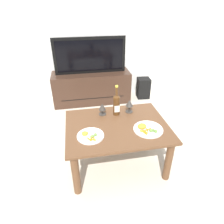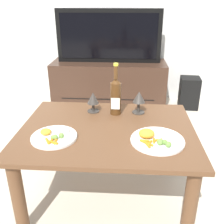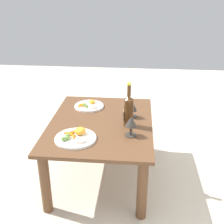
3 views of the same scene
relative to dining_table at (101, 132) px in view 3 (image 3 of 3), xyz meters
The scene contains 7 objects.
ground_plane 0.40m from the dining_table, ahead, with size 6.40×6.40×0.00m, color beige.
dining_table is the anchor object (origin of this frame).
wine_bottle 0.30m from the dining_table, 79.74° to the left, with size 0.07×0.07×0.33m.
goblet_left 0.31m from the dining_table, 115.51° to the left, with size 0.08×0.08×0.13m.
goblet_right 0.35m from the dining_table, 51.30° to the left, with size 0.08×0.08×0.15m.
dinner_plate_left 0.33m from the dining_table, 153.74° to the right, with size 0.25×0.25×0.04m.
dinner_plate_right 0.32m from the dining_table, 26.64° to the right, with size 0.28×0.28×0.06m.
Camera 3 is at (1.96, 0.27, 1.47)m, focal length 46.54 mm.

